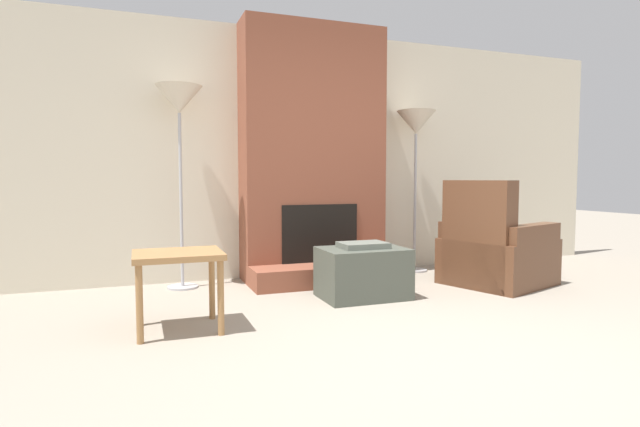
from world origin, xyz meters
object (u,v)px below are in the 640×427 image
object	(u,v)px
armchair	(494,254)
side_table	(178,265)
ottoman	(363,272)
floor_lamp_left	(179,108)
floor_lamp_right	(416,129)

from	to	relation	value
armchair	side_table	distance (m)	3.04
ottoman	armchair	size ratio (longest dim) A/B	0.66
side_table	floor_lamp_left	distance (m)	1.85
ottoman	armchair	xyz separation A→B (m)	(1.42, 0.04, 0.08)
floor_lamp_left	floor_lamp_right	bearing A→B (deg)	0.00
ottoman	side_table	bearing A→B (deg)	-165.27
armchair	floor_lamp_left	size ratio (longest dim) A/B	0.59
side_table	ottoman	bearing A→B (deg)	14.73
armchair	floor_lamp_right	xyz separation A→B (m)	(-0.34, 0.91, 1.28)
floor_lamp_left	side_table	bearing A→B (deg)	-95.77
ottoman	floor_lamp_left	bearing A→B (deg)	146.56
floor_lamp_left	floor_lamp_right	xyz separation A→B (m)	(2.53, 0.00, -0.11)
armchair	side_table	world-z (taller)	armchair
side_table	floor_lamp_right	bearing A→B (deg)	27.18
side_table	floor_lamp_left	world-z (taller)	floor_lamp_left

